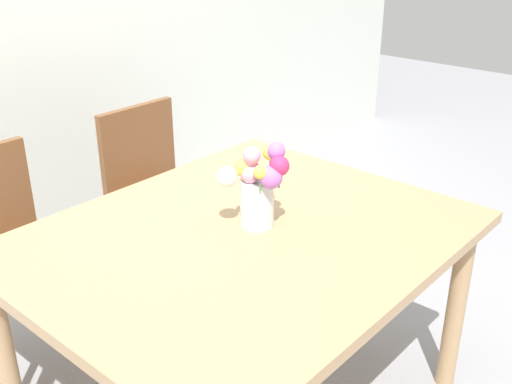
# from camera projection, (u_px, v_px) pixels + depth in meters

# --- Properties ---
(dining_table) EXTENTS (1.42, 1.17, 0.76)m
(dining_table) POSITION_uv_depth(u_px,v_px,m) (243.00, 255.00, 2.04)
(dining_table) COLOR tan
(dining_table) RESTS_ON ground_plane
(chair_left) EXTENTS (0.42, 0.42, 0.90)m
(chair_left) POSITION_uv_depth(u_px,v_px,m) (1.00, 248.00, 2.39)
(chair_left) COLOR brown
(chair_left) RESTS_ON ground_plane
(chair_right) EXTENTS (0.42, 0.42, 0.90)m
(chair_right) POSITION_uv_depth(u_px,v_px,m) (156.00, 187.00, 2.93)
(chair_right) COLOR brown
(chair_right) RESTS_ON ground_plane
(flower_vase) EXTENTS (0.24, 0.22, 0.29)m
(flower_vase) POSITION_uv_depth(u_px,v_px,m) (257.00, 184.00, 1.98)
(flower_vase) COLOR silver
(flower_vase) RESTS_ON dining_table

